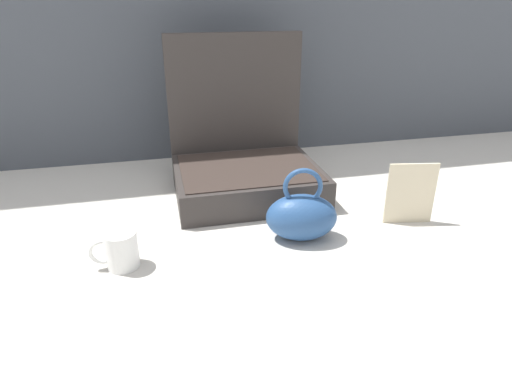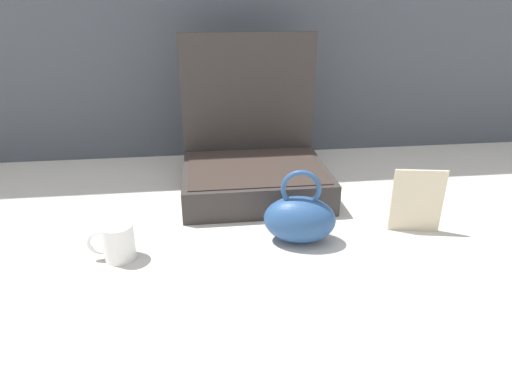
# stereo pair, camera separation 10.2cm
# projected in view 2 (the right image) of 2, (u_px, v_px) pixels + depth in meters

# --- Properties ---
(ground_plane) EXTENTS (6.00, 6.00, 0.00)m
(ground_plane) POSITION_uv_depth(u_px,v_px,m) (246.00, 226.00, 1.09)
(ground_plane) COLOR beige
(open_suitcase) EXTENTS (0.41, 0.34, 0.44)m
(open_suitcase) POSITION_uv_depth(u_px,v_px,m) (253.00, 160.00, 1.26)
(open_suitcase) COLOR #332D2B
(open_suitcase) RESTS_ON ground_plane
(teal_pouch_handbag) EXTENTS (0.18, 0.13, 0.18)m
(teal_pouch_handbag) POSITION_uv_depth(u_px,v_px,m) (300.00, 218.00, 1.00)
(teal_pouch_handbag) COLOR #284C7F
(teal_pouch_handbag) RESTS_ON ground_plane
(coffee_mug) EXTENTS (0.10, 0.07, 0.08)m
(coffee_mug) POSITION_uv_depth(u_px,v_px,m) (117.00, 242.00, 0.94)
(coffee_mug) COLOR white
(coffee_mug) RESTS_ON ground_plane
(info_card_left) EXTENTS (0.12, 0.03, 0.16)m
(info_card_left) POSITION_uv_depth(u_px,v_px,m) (417.00, 201.00, 1.03)
(info_card_left) COLOR beige
(info_card_left) RESTS_ON ground_plane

